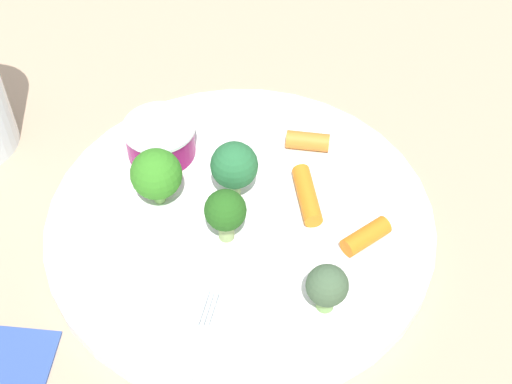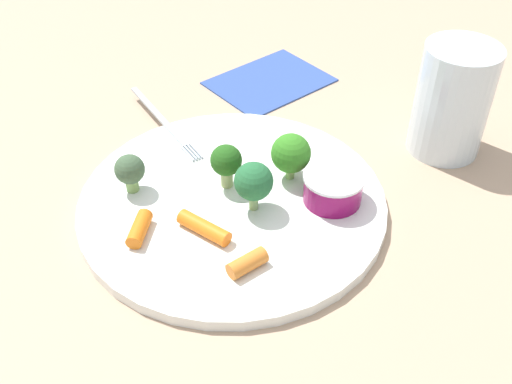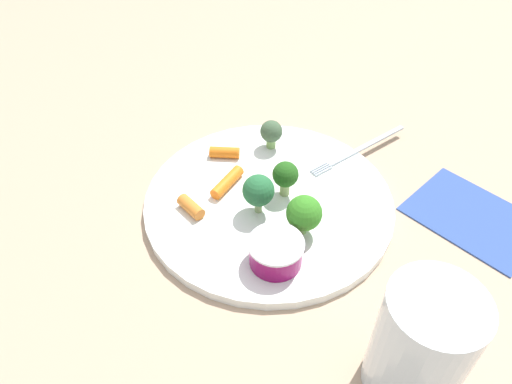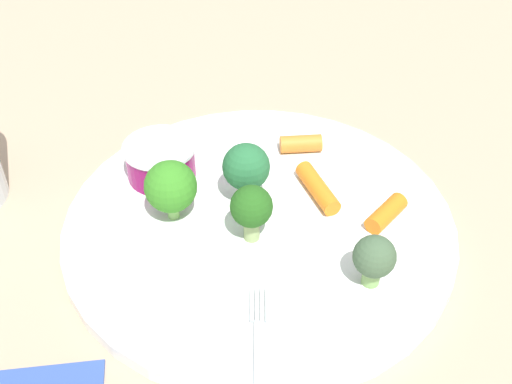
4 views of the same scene
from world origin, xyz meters
name	(u,v)px [view 2 (image 2 of 4)]	position (x,y,z in m)	size (l,w,h in m)	color
ground_plane	(233,207)	(0.00, 0.00, 0.00)	(2.40, 2.40, 0.00)	tan
plate	(232,203)	(0.00, 0.00, 0.01)	(0.30, 0.30, 0.01)	white
sauce_cup	(333,188)	(-0.09, 0.03, 0.03)	(0.06, 0.06, 0.03)	#7C0C4C
broccoli_floret_0	(224,162)	(0.00, -0.02, 0.04)	(0.03, 0.03, 0.05)	#93AB69
broccoli_floret_1	(291,154)	(-0.06, -0.02, 0.04)	(0.04, 0.04, 0.05)	#85BC60
broccoli_floret_2	(254,182)	(-0.02, 0.02, 0.04)	(0.04, 0.04, 0.05)	#84AA68
broccoli_floret_3	(130,170)	(0.09, -0.04, 0.04)	(0.03, 0.03, 0.04)	#7EA95C
carrot_stick_0	(204,228)	(0.04, 0.04, 0.02)	(0.01, 0.01, 0.05)	orange
carrot_stick_1	(247,263)	(0.01, 0.09, 0.02)	(0.01, 0.01, 0.04)	orange
carrot_stick_2	(139,229)	(0.09, 0.03, 0.02)	(0.01, 0.01, 0.04)	orange
fork	(165,123)	(0.04, -0.15, 0.01)	(0.06, 0.16, 0.00)	#ADBAC3
drinking_glass	(452,100)	(-0.25, -0.03, 0.06)	(0.08, 0.08, 0.12)	silver
napkin	(270,81)	(-0.11, -0.22, 0.00)	(0.14, 0.11, 0.00)	#324D94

